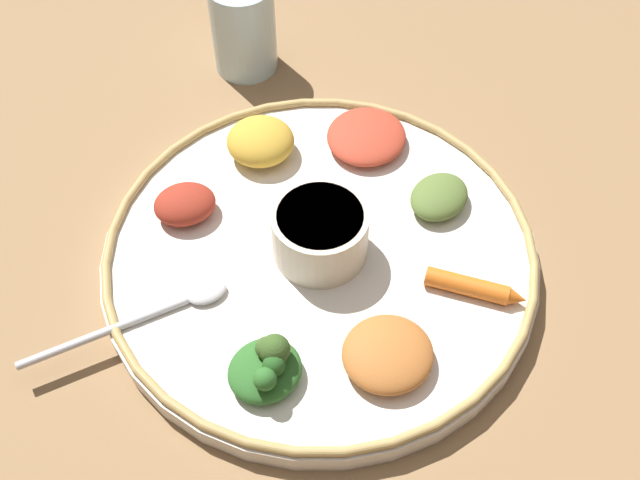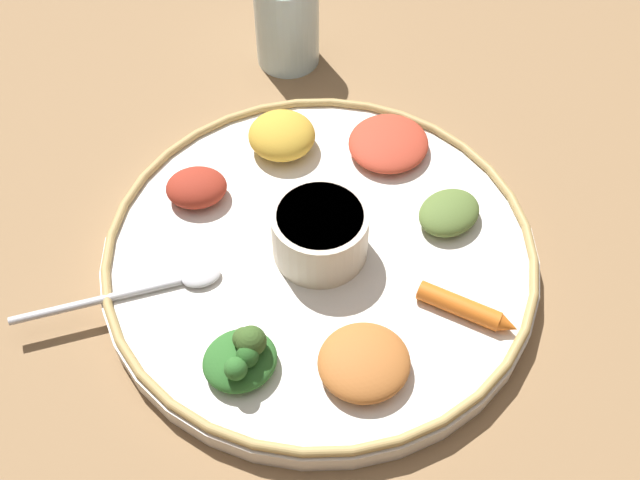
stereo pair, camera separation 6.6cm
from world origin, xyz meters
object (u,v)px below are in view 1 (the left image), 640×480
Objects in this scene: center_bowl at (320,232)px; carrot_near_spoon at (474,287)px; drinking_glass at (244,32)px; spoon at (158,311)px; greens_pile at (267,366)px.

center_bowl is 0.14m from carrot_near_spoon.
carrot_near_spoon is 0.38m from drinking_glass.
drinking_glass is at bearing 109.37° from spoon.
spoon is at bearing -147.37° from carrot_near_spoon.
center_bowl is 0.96× the size of carrot_near_spoon.
carrot_near_spoon is (0.13, 0.02, -0.02)m from center_bowl.
drinking_glass reaches higher than center_bowl.
drinking_glass is at bearing 134.86° from center_bowl.
center_bowl is at bearing -45.14° from drinking_glass.
center_bowl reaches higher than spoon.
center_bowl is 1.10× the size of greens_pile.
drinking_glass is (-0.11, 0.32, 0.02)m from spoon.
carrot_near_spoon is (0.11, 0.15, -0.01)m from greens_pile.
greens_pile is 0.39m from drinking_glass.
spoon is at bearing -125.91° from center_bowl.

